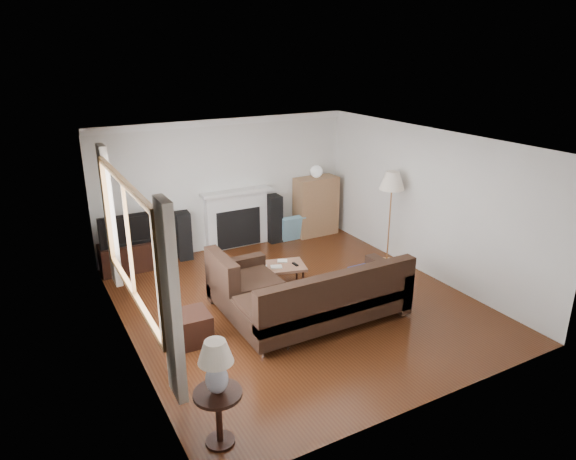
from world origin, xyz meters
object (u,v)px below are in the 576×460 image
bookshelf (316,206)px  sectional_sofa (324,296)px  tv_stand (130,257)px  floor_lamp (390,218)px  side_table (219,418)px  coffee_table (274,276)px

bookshelf → sectional_sofa: (-1.86, -3.22, -0.18)m
tv_stand → floor_lamp: 4.64m
tv_stand → side_table: 4.70m
coffee_table → sectional_sofa: bearing=-71.6°
coffee_table → floor_lamp: size_ratio=0.58×
floor_lamp → bookshelf: bearing=100.1°
bookshelf → sectional_sofa: bookshelf is taller
tv_stand → sectional_sofa: 3.77m
sectional_sofa → side_table: size_ratio=4.47×
coffee_table → side_table: side_table is taller
bookshelf → side_table: 6.20m
bookshelf → side_table: size_ratio=2.03×
side_table → bookshelf: bearing=49.5°
bookshelf → side_table: bookshelf is taller
tv_stand → sectional_sofa: sectional_sofa is taller
tv_stand → sectional_sofa: bearing=-58.2°
sectional_sofa → coffee_table: size_ratio=2.71×
floor_lamp → side_table: bearing=-147.5°
side_table → coffee_table: bearing=53.8°
sectional_sofa → floor_lamp: (2.20, 1.29, 0.41)m
coffee_table → floor_lamp: 2.37m
tv_stand → coffee_table: bearing=-44.0°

